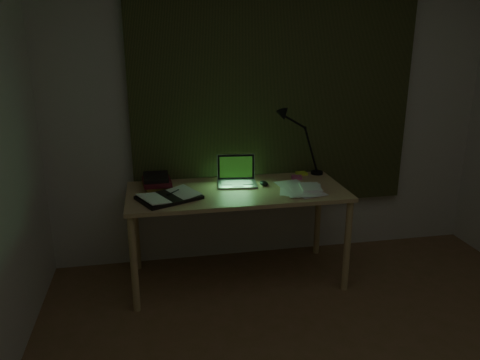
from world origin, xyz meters
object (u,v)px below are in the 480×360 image
(desk, at_px, (237,235))
(loose_papers, at_px, (303,188))
(desk_lamp, at_px, (318,142))
(book_stack, at_px, (157,181))
(open_textbook, at_px, (169,197))
(laptop, at_px, (237,172))

(desk, distance_m, loose_papers, 0.60)
(desk_lamp, bearing_deg, book_stack, -161.78)
(open_textbook, xyz_separation_m, loose_papers, (0.96, 0.04, -0.01))
(book_stack, xyz_separation_m, desk_lamp, (1.26, 0.10, 0.21))
(laptop, relative_size, desk_lamp, 0.62)
(laptop, distance_m, open_textbook, 0.56)
(desk, height_order, laptop, laptop)
(desk_lamp, bearing_deg, open_textbook, -148.76)
(book_stack, relative_size, loose_papers, 0.71)
(desk, relative_size, open_textbook, 3.99)
(desk_lamp, bearing_deg, desk, -145.24)
(open_textbook, bearing_deg, book_stack, 79.98)
(open_textbook, relative_size, loose_papers, 1.17)
(open_textbook, bearing_deg, loose_papers, -22.75)
(laptop, xyz_separation_m, loose_papers, (0.45, -0.17, -0.09))
(loose_papers, bearing_deg, desk_lamp, 56.68)
(laptop, distance_m, desk_lamp, 0.72)
(desk, xyz_separation_m, desk_lamp, (0.70, 0.27, 0.62))
(open_textbook, distance_m, loose_papers, 0.96)
(desk, bearing_deg, laptop, 78.43)
(laptop, bearing_deg, book_stack, 179.88)
(laptop, height_order, book_stack, laptop)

